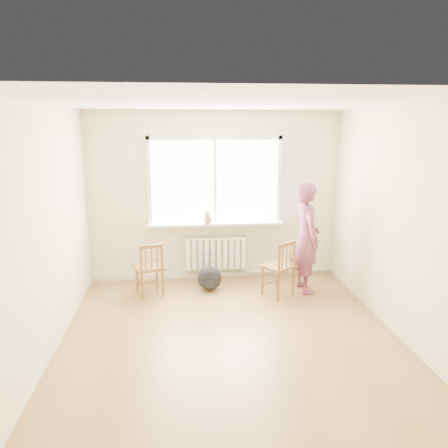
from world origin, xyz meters
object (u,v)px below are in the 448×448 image
object	(u,v)px
backpack	(210,278)
cat	(208,217)
chair_right	(280,268)
person	(306,238)
chair_left	(150,269)

from	to	relation	value
backpack	cat	bearing A→B (deg)	89.46
chair_right	person	world-z (taller)	person
person	backpack	xyz separation A→B (m)	(-1.44, 0.17, -0.64)
chair_right	backpack	xyz separation A→B (m)	(-1.02, 0.35, -0.24)
chair_left	chair_right	size ratio (longest dim) A/B	0.97
chair_right	cat	xyz separation A→B (m)	(-1.01, 0.73, 0.63)
chair_left	person	xyz separation A→B (m)	(2.32, -0.01, 0.42)
chair_right	person	xyz separation A→B (m)	(0.42, 0.17, 0.40)
chair_left	chair_right	world-z (taller)	chair_right
chair_right	chair_left	bearing A→B (deg)	-40.10
cat	backpack	world-z (taller)	cat
chair_left	person	distance (m)	2.36
chair_left	backpack	xyz separation A→B (m)	(0.88, 0.16, -0.23)
chair_left	person	bearing A→B (deg)	161.34
chair_right	backpack	bearing A→B (deg)	-53.46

